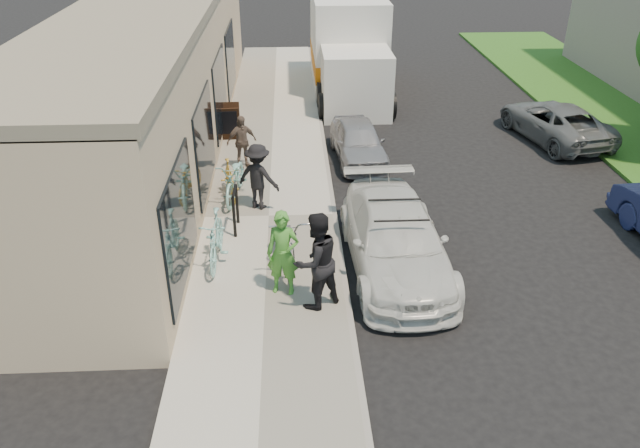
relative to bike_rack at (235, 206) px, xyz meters
name	(u,v)px	position (x,y,z in m)	size (l,w,h in m)	color
ground	(368,292)	(2.70, -2.37, -0.75)	(120.00, 120.00, 0.00)	black
sidewalk	(269,218)	(0.70, 0.63, -0.67)	(3.00, 34.00, 0.15)	#ABA79A
curb	(335,217)	(2.25, 0.63, -0.68)	(0.12, 34.00, 0.13)	gray
storefront	(157,76)	(-2.54, 5.61, 1.38)	(3.60, 20.00, 4.22)	tan
bike_rack	(235,206)	(0.00, 0.00, 0.00)	(0.09, 0.70, 0.99)	black
sandwich_board	(229,122)	(-0.58, 5.68, -0.06)	(0.67, 0.68, 1.05)	black
sedan_white	(396,239)	(3.33, -1.52, -0.07)	(2.05, 4.71, 1.39)	silver
sedan_silver	(358,141)	(3.18, 4.20, -0.18)	(1.33, 3.32, 1.13)	#959499
moving_truck	(349,51)	(3.50, 11.01, 0.76)	(2.63, 6.93, 3.40)	silver
far_car_gray	(555,121)	(9.38, 5.53, -0.17)	(1.92, 4.17, 1.16)	#545758
tandem_bike	(287,235)	(1.13, -1.36, -0.01)	(0.78, 2.23, 1.17)	#B1B1B4
woman_rider	(283,253)	(1.07, -2.47, 0.25)	(0.62, 0.40, 1.69)	#418D2F
man_standing	(316,261)	(1.66, -2.92, 0.34)	(0.91, 0.71, 1.88)	black
cruiser_bike_a	(216,239)	(-0.30, -1.33, -0.06)	(0.50, 1.77, 1.06)	#8BCFC7
cruiser_bike_b	(235,179)	(-0.12, 1.64, -0.09)	(0.68, 1.94, 1.02)	#8BCFC7
cruiser_bike_c	(230,180)	(-0.26, 1.69, -0.14)	(0.42, 1.50, 0.90)	gold
bystander_a	(258,177)	(0.48, 1.07, 0.21)	(1.04, 0.60, 1.61)	black
bystander_b	(241,142)	(-0.07, 3.55, 0.13)	(0.85, 0.35, 1.45)	brown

